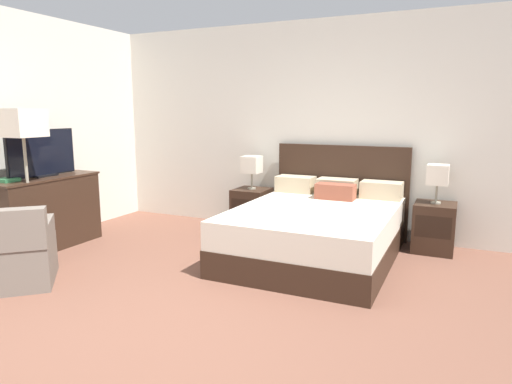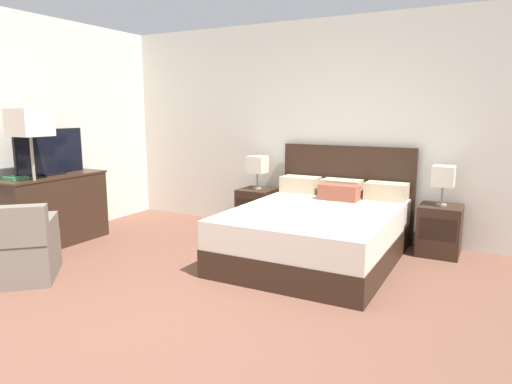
{
  "view_description": "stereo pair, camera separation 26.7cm",
  "coord_description": "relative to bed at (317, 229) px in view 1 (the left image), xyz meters",
  "views": [
    {
      "loc": [
        1.91,
        -2.48,
        1.59
      ],
      "look_at": [
        -0.05,
        1.77,
        0.75
      ],
      "focal_mm": 32.0,
      "sensor_mm": 36.0,
      "label": 1
    },
    {
      "loc": [
        2.15,
        -2.36,
        1.59
      ],
      "look_at": [
        -0.05,
        1.77,
        0.75
      ],
      "focal_mm": 32.0,
      "sensor_mm": 36.0,
      "label": 2
    }
  ],
  "objects": [
    {
      "name": "nightstand_right",
      "position": [
        1.15,
        0.75,
        -0.03
      ],
      "size": [
        0.44,
        0.46,
        0.56
      ],
      "color": "#332116",
      "rests_on": "ground"
    },
    {
      "name": "floor_lamp",
      "position": [
        -2.77,
        -1.37,
        1.06
      ],
      "size": [
        0.36,
        0.36,
        1.61
      ],
      "color": "gray",
      "rests_on": "ground"
    },
    {
      "name": "tv",
      "position": [
        -3.01,
        -0.96,
        0.79
      ],
      "size": [
        0.18,
        0.9,
        0.54
      ],
      "color": "black",
      "rests_on": "dresser"
    },
    {
      "name": "table_lamp_left",
      "position": [
        -1.15,
        0.75,
        0.57
      ],
      "size": [
        0.23,
        0.23,
        0.44
      ],
      "color": "gray",
      "rests_on": "nightstand_left"
    },
    {
      "name": "book_red_cover",
      "position": [
        -3.02,
        -1.41,
        0.55
      ],
      "size": [
        0.2,
        0.19,
        0.04
      ],
      "primitive_type": "cube",
      "rotation": [
        0.0,
        0.0,
        0.0
      ],
      "color": "#2D7042",
      "rests_on": "dresser"
    },
    {
      "name": "nightstand_left",
      "position": [
        -1.15,
        0.75,
        -0.03
      ],
      "size": [
        0.44,
        0.46,
        0.56
      ],
      "color": "#332116",
      "rests_on": "ground"
    },
    {
      "name": "wall_back",
      "position": [
        -0.5,
        1.07,
        1.05
      ],
      "size": [
        6.83,
        0.06,
        2.72
      ],
      "primitive_type": "cube",
      "color": "silver",
      "rests_on": "ground"
    },
    {
      "name": "bed",
      "position": [
        0.0,
        0.0,
        0.0
      ],
      "size": [
        1.68,
        2.12,
        1.16
      ],
      "color": "#332116",
      "rests_on": "ground"
    },
    {
      "name": "armchair_by_window",
      "position": [
        -2.28,
        -1.98,
        -0.03
      ],
      "size": [
        0.97,
        0.97,
        0.76
      ],
      "color": "#70665B",
      "rests_on": "ground"
    },
    {
      "name": "table_lamp_right",
      "position": [
        1.15,
        0.75,
        0.57
      ],
      "size": [
        0.23,
        0.23,
        0.44
      ],
      "color": "gray",
      "rests_on": "nightstand_right"
    },
    {
      "name": "wall_left",
      "position": [
        -3.34,
        -0.88,
        1.05
      ],
      "size": [
        0.06,
        5.02,
        2.72
      ],
      "primitive_type": "cube",
      "color": "silver",
      "rests_on": "ground"
    },
    {
      "name": "ground_plane",
      "position": [
        -0.5,
        -2.19,
        -0.31
      ],
      "size": [
        9.67,
        9.67,
        0.0
      ],
      "primitive_type": "plane",
      "color": "brown"
    },
    {
      "name": "dresser",
      "position": [
        -3.01,
        -1.0,
        0.12
      ],
      "size": [
        0.56,
        1.28,
        0.84
      ],
      "color": "#332116",
      "rests_on": "ground"
    }
  ]
}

